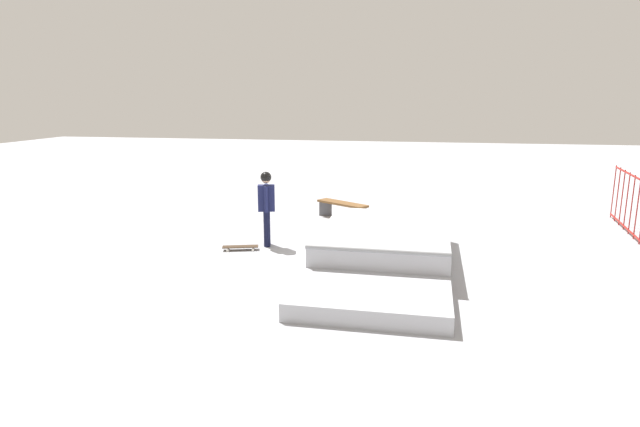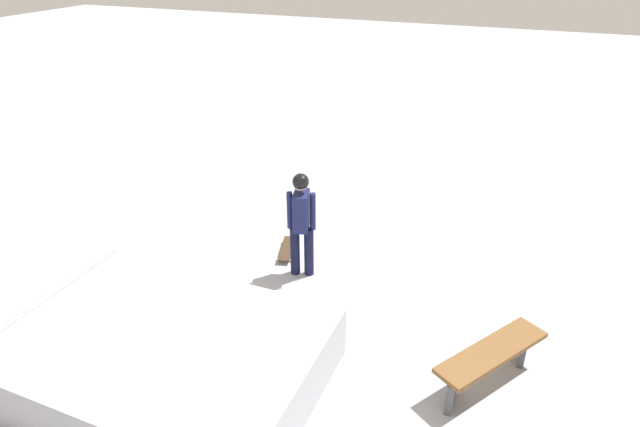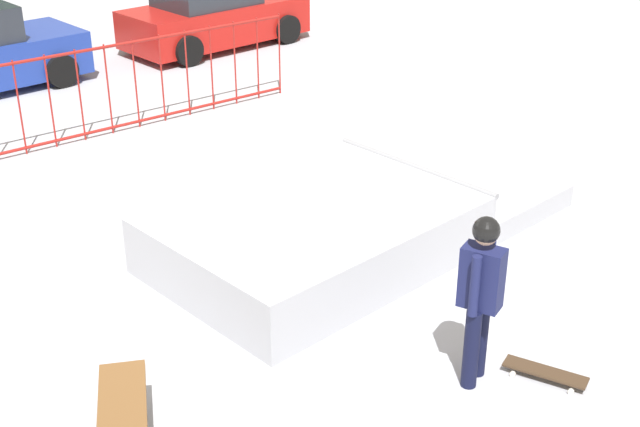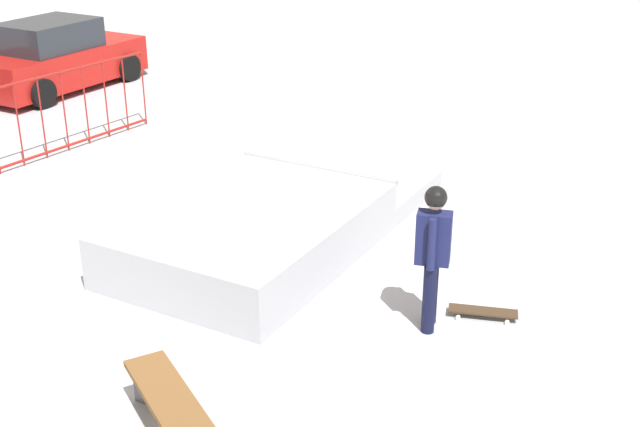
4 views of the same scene
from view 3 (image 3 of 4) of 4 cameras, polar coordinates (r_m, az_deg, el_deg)
name	(u,v)px [view 3 (image 3 of 4)]	position (r m, az deg, el deg)	size (l,w,h in m)	color
ground_plane	(285,280)	(9.99, -2.33, -4.44)	(60.00, 60.00, 0.00)	#A8AAB2
skate_ramp	(343,224)	(10.56, 1.52, -0.72)	(5.43, 2.67, 0.74)	#B0B3BB
skater	(481,288)	(8.00, 10.58, -4.89)	(0.43, 0.42, 1.73)	black
skateboard	(545,372)	(8.65, 14.66, -10.12)	(0.43, 0.82, 0.09)	#3F2D1E
perimeter_fence	(35,104)	(14.11, -18.31, 6.89)	(9.34, 0.98, 1.50)	maroon
parked_car_red	(213,15)	(19.60, -7.06, 12.92)	(4.14, 2.00, 1.60)	red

